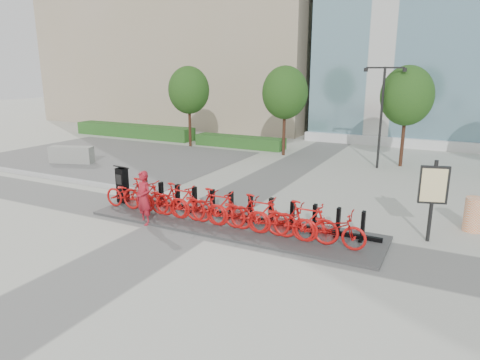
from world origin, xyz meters
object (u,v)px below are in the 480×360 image
at_px(bike_0, 129,194).
at_px(worker_red, 144,198).
at_px(construction_barrel, 474,214).
at_px(jersey_barrier, 72,155).
at_px(map_sign, 433,188).
at_px(kiosk, 122,184).

distance_m(bike_0, worker_red, 1.56).
bearing_deg(bike_0, construction_barrel, -72.84).
distance_m(jersey_barrier, map_sign, 18.12).
xyz_separation_m(bike_0, kiosk, (-0.74, 0.51, 0.15)).
xyz_separation_m(kiosk, worker_red, (2.07, -1.30, 0.12)).
distance_m(kiosk, worker_red, 2.45).
height_order(bike_0, construction_barrel, bike_0).
xyz_separation_m(worker_red, jersey_barrier, (-9.53, 5.63, -0.43)).
height_order(bike_0, worker_red, worker_red).
xyz_separation_m(construction_barrel, jersey_barrier, (-18.99, 1.51, -0.09)).
relative_size(kiosk, construction_barrel, 1.32).
height_order(kiosk, construction_barrel, kiosk).
height_order(kiosk, jersey_barrier, kiosk).
distance_m(worker_red, jersey_barrier, 11.08).
height_order(kiosk, map_sign, map_sign).
bearing_deg(bike_0, worker_red, -120.79).
bearing_deg(jersey_barrier, map_sign, -28.59).
relative_size(construction_barrel, jersey_barrier, 0.46).
relative_size(worker_red, construction_barrel, 1.64).
bearing_deg(kiosk, worker_red, -29.84).
relative_size(kiosk, worker_red, 0.81).
distance_m(bike_0, jersey_barrier, 9.53).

